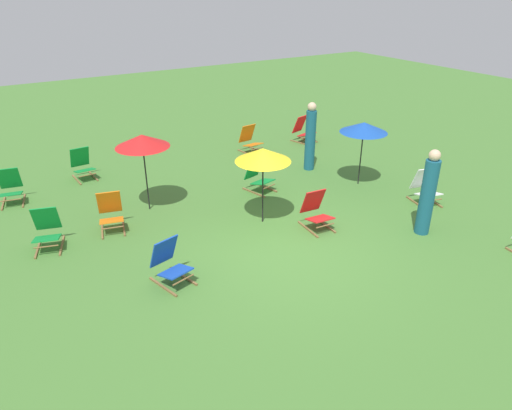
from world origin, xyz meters
The scene contains 16 objects.
ground_plane centered at (0.00, 0.00, 0.00)m, with size 40.00×40.00×0.00m, color #477A33.
deckchair_0 centered at (1.03, 2.78, 0.37)m, with size 0.65×0.86×0.83m.
deckchair_1 centered at (-2.32, 0.25, 0.37)m, with size 0.66×0.86×0.83m.
deckchair_2 centered at (1.06, 0.51, 0.37)m, with size 0.53×0.79×0.83m.
deckchair_3 centered at (-2.66, 2.69, 0.37)m, with size 0.64×0.85×0.83m.
deckchair_4 centered at (-2.51, 5.85, 0.37)m, with size 0.52×0.79×0.83m.
deckchair_5 centered at (4.29, 5.31, 0.37)m, with size 0.67×0.86×0.83m.
deckchair_6 centered at (-3.93, 2.61, 0.37)m, with size 0.67×0.86×0.83m.
deckchair_7 centered at (2.32, 5.34, 0.37)m, with size 0.56×0.81×0.83m.
deckchair_8 centered at (-4.30, 5.23, 0.37)m, with size 0.61×0.83×0.83m.
deckchair_9 centered at (4.01, 0.15, 0.37)m, with size 0.64×0.85×0.83m.
umbrella_0 centered at (0.23, 1.30, 1.54)m, with size 1.17×1.17×1.68m.
umbrella_1 centered at (-1.67, 3.18, 1.64)m, with size 1.18×1.18×1.78m.
umbrella_2 centered at (3.45, 1.77, 1.50)m, with size 1.17×1.17×1.63m.
person_0 centered at (2.99, 3.27, 0.91)m, with size 0.29×0.29×1.87m.
person_1 centered at (2.81, -0.84, 0.87)m, with size 0.41×0.41×1.82m.
Camera 1 is at (-4.56, -6.27, 4.79)m, focal length 32.57 mm.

